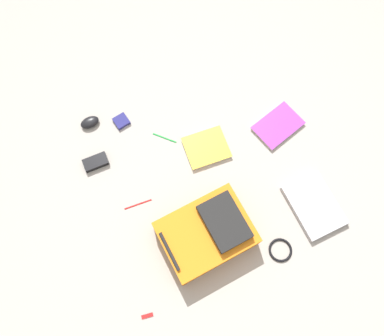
% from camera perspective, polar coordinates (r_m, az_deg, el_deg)
% --- Properties ---
extents(ground_plane, '(3.94, 3.94, 0.00)m').
position_cam_1_polar(ground_plane, '(2.06, 1.71, -0.53)').
color(ground_plane, gray).
extents(backpack, '(0.34, 0.45, 0.17)m').
position_cam_1_polar(backpack, '(1.91, 2.33, -9.72)').
color(backpack, orange).
rests_on(backpack, ground_plane).
extents(laptop, '(0.32, 0.23, 0.03)m').
position_cam_1_polar(laptop, '(2.09, 17.90, -5.38)').
color(laptop, '#929296').
rests_on(laptop, ground_plane).
extents(book_red, '(0.22, 0.25, 0.02)m').
position_cam_1_polar(book_red, '(2.09, 2.17, 3.07)').
color(book_red, silver).
rests_on(book_red, ground_plane).
extents(book_manual, '(0.23, 0.30, 0.02)m').
position_cam_1_polar(book_manual, '(2.20, 12.79, 6.22)').
color(book_manual, silver).
rests_on(book_manual, ground_plane).
extents(computer_mouse, '(0.07, 0.11, 0.04)m').
position_cam_1_polar(computer_mouse, '(2.22, -15.13, 6.65)').
color(computer_mouse, black).
rests_on(computer_mouse, ground_plane).
extents(cable_coil, '(0.12, 0.12, 0.01)m').
position_cam_1_polar(cable_coil, '(2.01, 13.15, -11.93)').
color(cable_coil, black).
rests_on(cable_coil, ground_plane).
extents(power_brick, '(0.08, 0.13, 0.03)m').
position_cam_1_polar(power_brick, '(2.12, -14.28, 0.86)').
color(power_brick, black).
rests_on(power_brick, ground_plane).
extents(pen_black, '(0.02, 0.15, 0.01)m').
position_cam_1_polar(pen_black, '(2.02, -8.12, -5.40)').
color(pen_black, red).
rests_on(pen_black, ground_plane).
extents(pen_blue, '(0.11, 0.10, 0.01)m').
position_cam_1_polar(pen_blue, '(2.13, -4.16, 4.57)').
color(pen_blue, '#198C33').
rests_on(pen_blue, ground_plane).
extents(earbud_pouch, '(0.09, 0.09, 0.02)m').
position_cam_1_polar(earbud_pouch, '(2.19, -10.58, 6.95)').
color(earbud_pouch, navy).
rests_on(earbud_pouch, ground_plane).
extents(usb_stick, '(0.03, 0.06, 0.01)m').
position_cam_1_polar(usb_stick, '(1.96, -6.75, -21.21)').
color(usb_stick, '#B21919').
rests_on(usb_stick, ground_plane).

